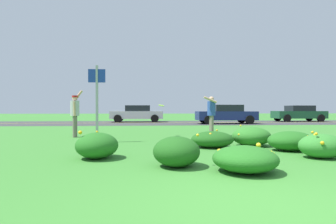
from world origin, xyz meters
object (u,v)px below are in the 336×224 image
Objects in this scene: person_thrower_red_cap_gray_shirt at (75,112)px; person_catcher_blue_shirt at (211,112)px; car_dark_green_leftmost at (299,113)px; frisbee_lime at (161,105)px; car_silver_center_right at (137,114)px; sign_post_near_path at (97,96)px; car_navy_center_left at (226,114)px.

person_thrower_red_cap_gray_shirt is 5.55m from person_catcher_blue_shirt.
car_dark_green_leftmost is at bearing 49.13° from person_catcher_blue_shirt.
car_silver_center_right reaches higher than frisbee_lime.
frisbee_lime is 18.59m from car_dark_green_leftmost.
person_catcher_blue_shirt is 17.06m from car_dark_green_leftmost.
sign_post_near_path is 3.03m from frisbee_lime.
sign_post_near_path is 0.57× the size of car_silver_center_right.
car_silver_center_right is (-6.95, 3.45, 0.00)m from car_navy_center_left.
person_catcher_blue_shirt is (4.36, 2.11, -0.57)m from sign_post_near_path.
frisbee_lime is (2.25, 2.00, -0.29)m from sign_post_near_path.
car_dark_green_leftmost and car_silver_center_right have the same top height.
frisbee_lime is at bearing 41.65° from sign_post_near_path.
sign_post_near_path is 21.60m from car_dark_green_leftmost.
car_navy_center_left is at bearing 70.32° from person_catcher_blue_shirt.
car_silver_center_right is (-3.57, 12.90, -0.25)m from person_catcher_blue_shirt.
car_dark_green_leftmost is (11.16, 12.90, -0.25)m from person_catcher_blue_shirt.
sign_post_near_path is 15.05m from car_silver_center_right.
car_dark_green_leftmost is 1.00× the size of car_silver_center_right.
sign_post_near_path is at bearing -138.35° from frisbee_lime.
sign_post_near_path is 1.36× the size of person_thrower_red_cap_gray_shirt.
person_thrower_red_cap_gray_shirt is at bearing -98.58° from car_silver_center_right.
person_thrower_red_cap_gray_shirt is 7.54× the size of frisbee_lime.
person_thrower_red_cap_gray_shirt is 0.42× the size of car_silver_center_right.
car_navy_center_left is (7.74, 11.56, -0.82)m from sign_post_near_path.
person_catcher_blue_shirt is 0.37× the size of car_silver_center_right.
car_silver_center_right is (0.80, 15.00, -0.82)m from sign_post_near_path.
car_dark_green_leftmost is at bearing 44.03° from sign_post_near_path.
person_thrower_red_cap_gray_shirt is 13.18m from car_navy_center_left.
frisbee_lime is at bearing -119.88° from car_navy_center_left.
car_silver_center_right is at bearing 105.45° from person_catcher_blue_shirt.
person_thrower_red_cap_gray_shirt is 0.42× the size of car_navy_center_left.
sign_post_near_path is at bearing -123.82° from car_navy_center_left.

